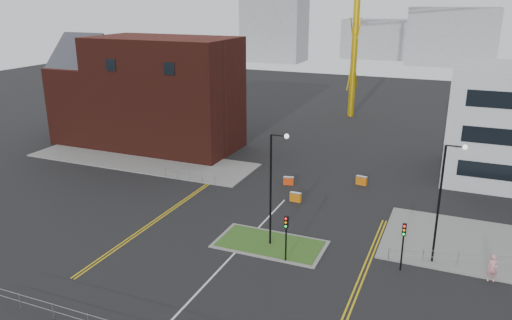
# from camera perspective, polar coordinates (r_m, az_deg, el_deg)

# --- Properties ---
(ground) EXTENTS (200.00, 200.00, 0.00)m
(ground) POSITION_cam_1_polar(r_m,az_deg,el_deg) (34.44, -6.58, -14.71)
(ground) COLOR black
(ground) RESTS_ON ground
(pavement_left) EXTENTS (28.00, 8.00, 0.12)m
(pavement_left) POSITION_cam_1_polar(r_m,az_deg,el_deg) (61.27, -13.00, 0.02)
(pavement_left) COLOR slate
(pavement_left) RESTS_ON ground
(island_kerb) EXTENTS (8.60, 4.60, 0.08)m
(island_kerb) POSITION_cam_1_polar(r_m,az_deg,el_deg) (39.93, 1.62, -9.59)
(island_kerb) COLOR slate
(island_kerb) RESTS_ON ground
(grass_island) EXTENTS (8.00, 4.00, 0.12)m
(grass_island) POSITION_cam_1_polar(r_m,az_deg,el_deg) (39.92, 1.62, -9.56)
(grass_island) COLOR #2B511B
(grass_island) RESTS_ON ground
(brick_building) EXTENTS (24.20, 10.07, 14.24)m
(brick_building) POSITION_cam_1_polar(r_m,az_deg,el_deg) (66.05, -12.53, 7.43)
(brick_building) COLOR #401610
(brick_building) RESTS_ON ground
(streetlamp_island) EXTENTS (1.46, 0.36, 9.18)m
(streetlamp_island) POSITION_cam_1_polar(r_m,az_deg,el_deg) (37.66, 2.00, -2.39)
(streetlamp_island) COLOR black
(streetlamp_island) RESTS_ON ground
(streetlamp_right_near) EXTENTS (1.46, 0.36, 9.18)m
(streetlamp_right_near) POSITION_cam_1_polar(r_m,az_deg,el_deg) (37.44, 20.62, -3.73)
(streetlamp_right_near) COLOR black
(streetlamp_right_near) RESTS_ON ground
(traffic_light_island) EXTENTS (0.28, 0.33, 3.65)m
(traffic_light_island) POSITION_cam_1_polar(r_m,az_deg,el_deg) (36.49, 3.46, -7.98)
(traffic_light_island) COLOR black
(traffic_light_island) RESTS_ON ground
(traffic_light_right) EXTENTS (0.28, 0.33, 3.65)m
(traffic_light_right) POSITION_cam_1_polar(r_m,az_deg,el_deg) (36.79, 16.50, -8.52)
(traffic_light_right) COLOR black
(traffic_light_right) RESTS_ON ground
(railing_left) EXTENTS (6.05, 0.05, 1.10)m
(railing_left) POSITION_cam_1_polar(r_m,az_deg,el_deg) (53.16, -7.59, -1.68)
(railing_left) COLOR gray
(railing_left) RESTS_ON ground
(centre_line) EXTENTS (0.15, 30.00, 0.01)m
(centre_line) POSITION_cam_1_polar(r_m,az_deg,el_deg) (35.91, -5.00, -13.14)
(centre_line) COLOR silver
(centre_line) RESTS_ON ground
(yellow_left_a) EXTENTS (0.12, 24.00, 0.01)m
(yellow_left_a) POSITION_cam_1_polar(r_m,az_deg,el_deg) (46.15, -10.37, -5.96)
(yellow_left_a) COLOR gold
(yellow_left_a) RESTS_ON ground
(yellow_left_b) EXTENTS (0.12, 24.00, 0.01)m
(yellow_left_b) POSITION_cam_1_polar(r_m,az_deg,el_deg) (46.00, -10.05, -6.03)
(yellow_left_b) COLOR gold
(yellow_left_b) RESTS_ON ground
(yellow_right_a) EXTENTS (0.12, 20.00, 0.01)m
(yellow_right_a) POSITION_cam_1_polar(r_m,az_deg,el_deg) (36.54, 11.77, -12.90)
(yellow_right_a) COLOR gold
(yellow_right_a) RESTS_ON ground
(yellow_right_b) EXTENTS (0.12, 20.00, 0.01)m
(yellow_right_b) POSITION_cam_1_polar(r_m,az_deg,el_deg) (36.50, 12.24, -12.97)
(yellow_right_b) COLOR gold
(yellow_right_b) RESTS_ON ground
(skyline_a) EXTENTS (18.00, 12.00, 22.00)m
(skyline_a) POSITION_cam_1_polar(r_m,az_deg,el_deg) (155.16, 2.13, 15.28)
(skyline_a) COLOR gray
(skyline_a) RESTS_ON ground
(skyline_b) EXTENTS (24.00, 12.00, 16.00)m
(skyline_b) POSITION_cam_1_polar(r_m,az_deg,el_deg) (155.47, 21.51, 12.98)
(skyline_b) COLOR gray
(skyline_b) RESTS_ON ground
(skyline_d) EXTENTS (30.00, 12.00, 12.00)m
(skyline_d) POSITION_cam_1_polar(r_m,az_deg,el_deg) (167.06, 15.25, 13.16)
(skyline_d) COLOR gray
(skyline_d) RESTS_ON ground
(pedestrian) EXTENTS (0.80, 0.61, 1.96)m
(pedestrian) POSITION_cam_1_polar(r_m,az_deg,el_deg) (38.41, 25.43, -11.11)
(pedestrian) COLOR pink
(pedestrian) RESTS_ON ground
(barrier_left) EXTENTS (1.10, 0.56, 0.88)m
(barrier_left) POSITION_cam_1_polar(r_m,az_deg,el_deg) (51.95, 3.75, -2.35)
(barrier_left) COLOR red
(barrier_left) RESTS_ON ground
(barrier_mid) EXTENTS (1.10, 0.39, 0.92)m
(barrier_mid) POSITION_cam_1_polar(r_m,az_deg,el_deg) (47.80, 4.55, -4.20)
(barrier_mid) COLOR #C5690A
(barrier_mid) RESTS_ON ground
(barrier_right) EXTENTS (1.17, 0.54, 0.95)m
(barrier_right) POSITION_cam_1_polar(r_m,az_deg,el_deg) (52.97, 11.97, -2.27)
(barrier_right) COLOR #CB630B
(barrier_right) RESTS_ON ground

